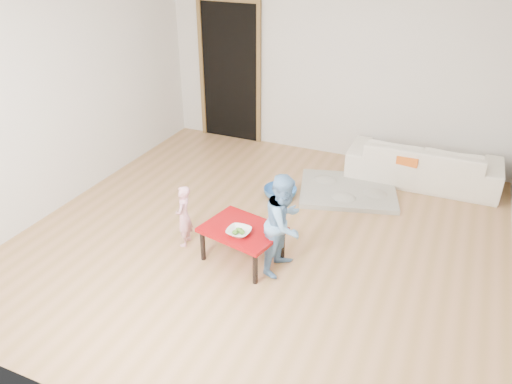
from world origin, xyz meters
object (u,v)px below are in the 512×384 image
Objects in this scene: bowl at (239,232)px; red_table at (243,244)px; child_pink at (184,216)px; basin at (280,193)px; sofa at (423,163)px; child_blue at (284,224)px.

red_table is at bearing 98.71° from bowl.
child_pink reaches higher than bowl.
child_pink is 1.66× the size of basin.
child_pink is at bearing 178.81° from red_table.
bowl is at bearing 61.16° from sofa.
child_blue reaches higher than red_table.
bowl is 0.56× the size of basin.
child_blue is at bearing 78.20° from child_pink.
sofa is at bearing 62.03° from bowl.
sofa is 2.69m from child_blue.
sofa is 2.53× the size of red_table.
child_blue is (-1.00, -2.48, 0.23)m from sofa.
sofa is 3.00m from bowl.
child_pink is at bearing 99.01° from child_blue.
child_blue reaches higher than child_pink.
child_blue reaches higher than sofa.
red_table is 1.82× the size of basin.
sofa is 2.90m from red_table.
child_blue is at bearing -67.53° from basin.
child_blue is at bearing 21.29° from bowl.
child_blue is (1.10, 0.03, 0.17)m from child_pink.
child_pink reaches higher than basin.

